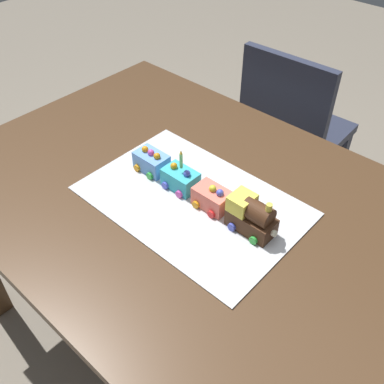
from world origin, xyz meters
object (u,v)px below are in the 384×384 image
Objects in this scene: cake_car_tanker_turquoise at (181,179)px; birthday_candle at (181,159)px; cake_car_flatbed_coral at (212,198)px; chair at (291,131)px; dining_table at (184,218)px; cake_car_gondola_sky_blue at (152,161)px; cake_locomotive at (251,216)px.

cake_car_tanker_turquoise is 0.07m from birthday_candle.
chair is at bearing -74.56° from cake_car_flatbed_coral.
dining_table is 14.00× the size of cake_car_tanker_turquoise.
chair is 8.60× the size of cake_car_gondola_sky_blue.
cake_car_tanker_turquoise is at bearing 180.00° from cake_car_gondola_sky_blue.
cake_locomotive reaches higher than cake_car_gondola_sky_blue.
cake_car_flatbed_coral reaches higher than dining_table.
chair is (0.13, -0.83, -0.16)m from dining_table.
cake_car_flatbed_coral is 1.69× the size of birthday_candle.
cake_car_gondola_sky_blue is at bearing 87.84° from chair.
dining_table is 0.86m from chair.
cake_car_flatbed_coral is (-0.23, 0.83, 0.30)m from chair.
cake_car_tanker_turquoise is (0.02, -0.01, 0.14)m from dining_table.
cake_car_tanker_turquoise is (-0.11, 0.83, 0.30)m from chair.
cake_car_tanker_turquoise is at bearing -0.00° from birthday_candle.
cake_car_gondola_sky_blue is (0.12, 0.00, 0.00)m from cake_car_tanker_turquoise.
cake_car_gondola_sky_blue reaches higher than dining_table.
dining_table is at bearing 177.51° from cake_car_gondola_sky_blue.
cake_car_tanker_turquoise is 0.12m from cake_car_gondola_sky_blue.
cake_locomotive is at bearing 180.00° from cake_car_flatbed_coral.
chair is 0.88m from cake_car_gondola_sky_blue.
cake_car_gondola_sky_blue is at bearing 0.00° from cake_car_tanker_turquoise.
chair reaches higher than cake_car_tanker_turquoise.
birthday_candle reaches higher than dining_table.
birthday_candle is (0.11, 0.00, 0.07)m from cake_car_flatbed_coral.
chair is 0.95m from cake_locomotive.
dining_table is 1.63× the size of chair.
cake_car_tanker_turquoise is (0.12, 0.00, 0.00)m from cake_car_flatbed_coral.
dining_table is 10.00× the size of cake_locomotive.
cake_car_tanker_turquoise reaches higher than dining_table.
birthday_candle is (0.24, 0.00, 0.05)m from cake_locomotive.
chair reaches higher than dining_table.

